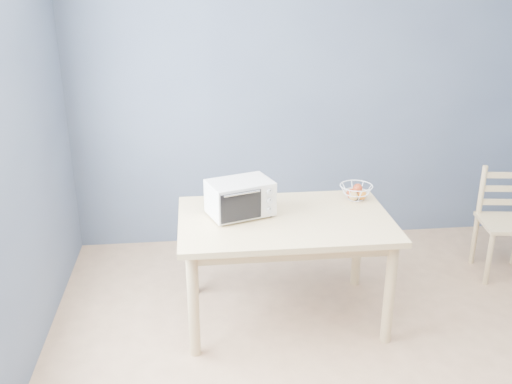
{
  "coord_description": "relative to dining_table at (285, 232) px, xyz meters",
  "views": [
    {
      "loc": [
        -0.97,
        -2.43,
        2.27
      ],
      "look_at": [
        -0.59,
        1.0,
        0.93
      ],
      "focal_mm": 40.0,
      "sensor_mm": 36.0,
      "label": 1
    }
  ],
  "objects": [
    {
      "name": "toaster_oven",
      "position": [
        -0.3,
        0.07,
        0.23
      ],
      "size": [
        0.48,
        0.41,
        0.24
      ],
      "rotation": [
        0.0,
        0.0,
        0.32
      ],
      "color": "silver",
      "rests_on": "dining_table"
    },
    {
      "name": "fruit_basket",
      "position": [
        0.55,
        0.26,
        0.16
      ],
      "size": [
        0.24,
        0.24,
        0.12
      ],
      "rotation": [
        0.0,
        0.0,
        0.05
      ],
      "color": "white",
      "rests_on": "dining_table"
    },
    {
      "name": "dining_table",
      "position": [
        0.0,
        0.0,
        0.0
      ],
      "size": [
        1.4,
        0.9,
        0.75
      ],
      "color": "#DBB783",
      "rests_on": "ground"
    },
    {
      "name": "dining_chair",
      "position": [
        1.83,
        0.44,
        -0.23
      ],
      "size": [
        0.45,
        0.45,
        0.85
      ],
      "rotation": [
        0.0,
        0.0,
        -0.14
      ],
      "color": "#DBB783",
      "rests_on": "ground"
    },
    {
      "name": "room",
      "position": [
        0.4,
        -0.97,
        0.65
      ],
      "size": [
        4.01,
        4.51,
        2.61
      ],
      "color": "tan",
      "rests_on": "ground"
    }
  ]
}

